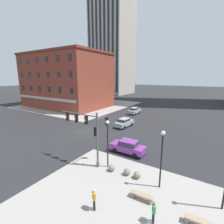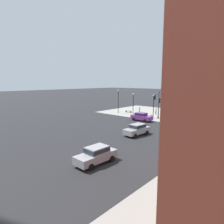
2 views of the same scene
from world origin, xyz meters
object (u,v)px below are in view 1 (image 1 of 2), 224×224
Objects in this scene: car_main_northbound_far at (134,110)px; car_main_southbound_far at (128,146)px; street_lamp_corner_near at (108,138)px; bench_mid_block at (199,222)px; pedestrian_near_bench at (154,211)px; bollard_sphere_curb_a at (112,168)px; traffic_signal_main at (90,129)px; pedestrian_at_curb at (94,198)px; bench_near_signal at (142,196)px; street_lamp_mid_sidewalk at (162,153)px; car_main_northbound_near at (124,122)px; bollard_sphere_curb_b at (127,172)px; bollard_sphere_curb_c at (137,175)px.

car_main_northbound_far is 1.00× the size of car_main_southbound_far.
bench_mid_block is at bearing -17.16° from street_lamp_corner_near.
bollard_sphere_curb_a is at bearing 147.10° from pedestrian_near_bench.
traffic_signal_main is 1.34× the size of car_main_northbound_far.
bench_mid_block is at bearing 21.24° from pedestrian_at_curb.
bench_near_signal is at bearing -27.21° from street_lamp_corner_near.
bollard_sphere_curb_a is 5.69m from street_lamp_mid_sidewalk.
bollard_sphere_curb_a is 0.13× the size of street_lamp_mid_sidewalk.
bench_mid_block is 1.06× the size of pedestrian_at_curb.
traffic_signal_main is 3.26× the size of bench_near_signal.
pedestrian_at_curb reaches higher than bench_near_signal.
street_lamp_corner_near is 0.99× the size of street_lamp_mid_sidewalk.
street_lamp_corner_near is at bearing 162.84° from bench_mid_block.
bollard_sphere_curb_a reaches higher than bench_near_signal.
car_main_northbound_near is at bearing 123.45° from pedestrian_near_bench.
car_main_southbound_far reaches higher than bollard_sphere_curb_b.
pedestrian_near_bench is 7.86m from street_lamp_corner_near.
traffic_signal_main is 6.65m from bollard_sphere_curb_c.
car_main_northbound_far reaches higher than bench_mid_block.
car_main_northbound_far and car_main_southbound_far have the same top height.
bench_mid_block is 0.41× the size of car_main_southbound_far.
pedestrian_at_curb is at bearing -158.76° from bench_mid_block.
street_lamp_mid_sidewalk is 17.67m from car_main_northbound_near.
traffic_signal_main is at bearing 167.77° from bench_mid_block.
bollard_sphere_curb_a is at bearing 108.25° from pedestrian_at_curb.
car_main_southbound_far is (-5.98, 8.06, 0.01)m from pedestrian_near_bench.
pedestrian_at_curb reaches higher than bench_mid_block.
street_lamp_mid_sidewalk reaches higher than pedestrian_at_curb.
traffic_signal_main reaches higher than car_main_northbound_near.
pedestrian_near_bench reaches higher than bollard_sphere_curb_c.
bench_mid_block is 5.04m from street_lamp_mid_sidewalk.
bench_mid_block is (6.51, -2.55, -0.02)m from bollard_sphere_curb_b.
pedestrian_at_curb is 0.39× the size of car_main_northbound_far.
traffic_signal_main is 9.68m from pedestrian_near_bench.
car_main_northbound_near and car_main_southbound_far have the same top height.
bench_mid_block is 7.05m from pedestrian_at_curb.
bollard_sphere_curb_a is at bearing -29.77° from street_lamp_corner_near.
bench_mid_block is 0.41× the size of car_main_northbound_far.
street_lamp_corner_near is at bearing 150.23° from bollard_sphere_curb_a.
car_main_northbound_near is (-3.14, 13.81, -3.09)m from traffic_signal_main.
bench_near_signal is 1.00× the size of bench_mid_block.
street_lamp_mid_sidewalk is at bearing 56.82° from pedestrian_at_curb.
bollard_sphere_curb_a is 6.65m from pedestrian_near_bench.
bollard_sphere_curb_a is at bearing 153.27° from bench_near_signal.
car_main_southbound_far is at bearing 126.57° from pedestrian_near_bench.
bollard_sphere_curb_a is (2.85, -0.07, -3.67)m from traffic_signal_main.
street_lamp_mid_sidewalk is 28.54m from car_main_northbound_far.
bollard_sphere_curb_b is at bearing -4.79° from street_lamp_corner_near.
street_lamp_corner_near is at bearing 175.21° from bollard_sphere_curb_b.
street_lamp_corner_near is at bearing 114.09° from pedestrian_at_curb.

